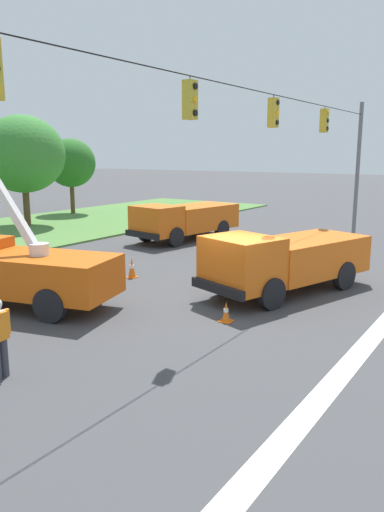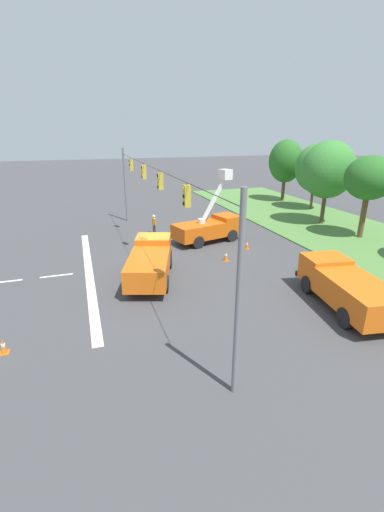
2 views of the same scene
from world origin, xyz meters
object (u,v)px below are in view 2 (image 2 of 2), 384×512
object	(u,v)px
road_worker	(154,223)
tree_centre	(328,170)
utility_truck_support_near	(346,286)
traffic_cone_mid_right	(142,254)
tree_east	(370,178)
tree_far_west	(286,161)
utility_truck_bucket_lift	(210,227)
utility_truck_support_far	(150,261)
traffic_cone_foreground_right	(3,346)
traffic_cone_mid_left	(247,245)
tree_west	(315,168)
traffic_cone_foreground_left	(226,256)

from	to	relation	value
road_worker	tree_centre	bearing A→B (deg)	84.02
utility_truck_support_near	traffic_cone_mid_right	xyz separation A→B (m)	(-10.61, -8.69, -0.88)
tree_east	road_worker	distance (m)	18.38
tree_east	utility_truck_support_near	world-z (taller)	tree_east
tree_far_west	utility_truck_bucket_lift	bearing A→B (deg)	-49.12
utility_truck_support_far	traffic_cone_foreground_right	world-z (taller)	utility_truck_support_far
tree_far_west	tree_east	xyz separation A→B (m)	(16.56, -2.76, -0.03)
tree_east	utility_truck_support_near	xyz separation A→B (m)	(9.67, -10.11, -3.91)
tree_east	utility_truck_bucket_lift	size ratio (longest dim) A/B	1.10
road_worker	traffic_cone_foreground_right	distance (m)	18.13
tree_far_west	traffic_cone_mid_left	distance (m)	21.54
utility_truck_support_near	traffic_cone_foreground_right	world-z (taller)	utility_truck_support_near
tree_west	tree_centre	size ratio (longest dim) A/B	0.94
traffic_cone_foreground_right	road_worker	bearing A→B (deg)	147.57
tree_far_west	tree_centre	size ratio (longest dim) A/B	0.98
tree_centre	traffic_cone_foreground_right	xyz separation A→B (m)	(13.56, -26.25, -4.93)
tree_east	traffic_cone_foreground_left	bearing A→B (deg)	-83.52
road_worker	utility_truck_bucket_lift	bearing A→B (deg)	47.81
tree_far_west	traffic_cone_mid_right	world-z (taller)	tree_far_west
tree_centre	traffic_cone_mid_left	size ratio (longest dim) A/B	11.16
tree_far_west	tree_centre	world-z (taller)	tree_centre
tree_west	utility_truck_support_far	distance (m)	26.29
tree_east	utility_truck_bucket_lift	xyz separation A→B (m)	(-3.19, -12.69, -3.80)
tree_centre	tree_east	world-z (taller)	tree_centre
tree_west	utility_truck_support_near	distance (m)	24.82
utility_truck_bucket_lift	road_worker	size ratio (longest dim) A/B	3.56
traffic_cone_foreground_left	traffic_cone_mid_right	distance (m)	6.07
road_worker	traffic_cone_foreground_left	distance (m)	8.92
tree_far_west	tree_centre	distance (m)	11.90
utility_truck_bucket_lift	traffic_cone_mid_left	xyz separation A→B (m)	(2.81, 2.06, -0.93)
traffic_cone_foreground_right	traffic_cone_mid_left	world-z (taller)	traffic_cone_mid_left
utility_truck_bucket_lift	traffic_cone_foreground_right	xyz separation A→B (m)	(11.75, -13.63, -0.95)
tree_far_west	traffic_cone_foreground_left	distance (m)	24.59
traffic_cone_foreground_right	utility_truck_support_near	bearing A→B (deg)	86.08
utility_truck_support_far	traffic_cone_foreground_right	xyz separation A→B (m)	(5.71, -7.40, -0.83)
road_worker	traffic_cone_mid_right	world-z (taller)	road_worker
utility_truck_support_far	road_worker	xyz separation A→B (m)	(-9.59, 2.32, -0.16)
tree_west	traffic_cone_mid_right	xyz separation A→B (m)	(10.09, -21.92, -4.50)
traffic_cone_mid_left	traffic_cone_mid_right	bearing A→B (deg)	-93.93
road_worker	traffic_cone_mid_left	size ratio (longest dim) A/B	2.48
road_worker	traffic_cone_mid_right	size ratio (longest dim) A/B	3.01
traffic_cone_foreground_left	road_worker	bearing A→B (deg)	-157.77
traffic_cone_foreground_right	traffic_cone_mid_left	xyz separation A→B (m)	(-8.93, 15.69, 0.02)
utility_truck_support_far	traffic_cone_foreground_right	size ratio (longest dim) A/B	10.15
tree_centre	utility_truck_support_near	xyz separation A→B (m)	(14.67, -10.04, -4.10)
utility_truck_support_near	traffic_cone_foreground_left	world-z (taller)	utility_truck_support_near
utility_truck_support_near	traffic_cone_mid_left	size ratio (longest dim) A/B	9.59
utility_truck_bucket_lift	traffic_cone_mid_right	bearing A→B (deg)	-69.75
utility_truck_bucket_lift	tree_centre	bearing A→B (deg)	98.18
tree_far_west	road_worker	bearing A→B (deg)	-63.09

